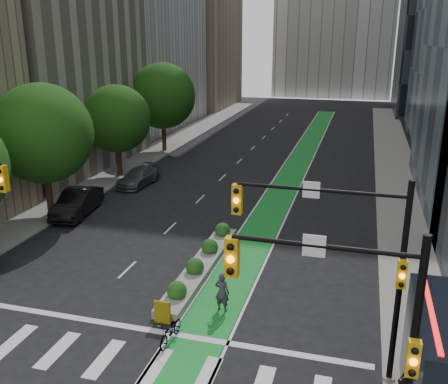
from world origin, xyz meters
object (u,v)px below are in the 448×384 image
Objects in this scene: parked_car_left_far at (139,177)px; pedestrian_far at (414,383)px; cyclist at (222,292)px; bicycle at (171,331)px; median_planter at (202,263)px; parked_car_left_mid at (77,203)px.

pedestrian_far is at bearing -42.10° from parked_car_left_far.
bicycle is at bearing 73.60° from cyclist.
cyclist is at bearing 68.68° from bicycle.
cyclist is at bearing -59.30° from median_planter.
cyclist is 0.38× the size of parked_car_left_far.
parked_car_left_mid is at bearing 137.72° from bicycle.
median_planter is 2.15× the size of parked_car_left_far.
bicycle is 16.50m from parked_car_left_mid.
median_planter reaches higher than bicycle.
median_planter is 5.63× the size of bicycle.
median_planter is 1.98× the size of parked_car_left_mid.
median_planter is at bearing -35.61° from parked_car_left_mid.
parked_car_left_mid reaches higher than median_planter.
parked_car_left_far is at bearing 74.68° from parked_car_left_mid.
bicycle is 1.07× the size of pedestrian_far.
pedestrian_far is (20.25, -13.33, 0.15)m from parked_car_left_mid.
parked_car_left_mid is at bearing -31.31° from pedestrian_far.
parked_car_left_mid is at bearing -92.48° from parked_car_left_far.
pedestrian_far is at bearing 160.08° from cyclist.
cyclist is 15.66m from parked_car_left_mid.
cyclist is at bearing -26.84° from pedestrian_far.
bicycle is 0.35× the size of parked_car_left_mid.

